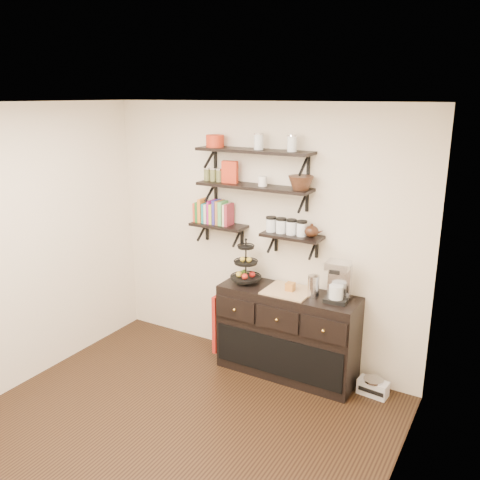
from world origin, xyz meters
name	(u,v)px	position (x,y,z in m)	size (l,w,h in m)	color
floor	(159,443)	(0.00, 0.00, 0.00)	(3.50, 3.50, 0.00)	black
ceiling	(141,104)	(0.00, 0.00, 2.70)	(3.50, 3.50, 0.02)	white
back_wall	(259,236)	(0.00, 1.75, 1.35)	(3.50, 0.02, 2.70)	silver
left_wall	(1,255)	(-1.75, 0.00, 1.35)	(0.02, 3.50, 2.70)	silver
right_wall	(385,345)	(1.75, 0.00, 1.35)	(0.02, 3.50, 2.70)	silver
shelf_top	(254,151)	(0.00, 1.62, 2.23)	(1.20, 0.27, 0.23)	black
shelf_mid	(254,187)	(0.00, 1.62, 1.88)	(1.20, 0.27, 0.23)	black
shelf_low_left	(219,226)	(-0.42, 1.63, 1.43)	(0.60, 0.25, 0.23)	black
shelf_low_right	(292,237)	(0.42, 1.63, 1.43)	(0.60, 0.25, 0.23)	black
cookbooks	(215,213)	(-0.47, 1.63, 1.57)	(0.43, 0.15, 0.26)	#CE4227
glass_canisters	(286,227)	(0.36, 1.63, 1.51)	(0.43, 0.10, 0.13)	silver
sideboard	(287,333)	(0.45, 1.51, 0.45)	(1.40, 0.50, 0.92)	black
fruit_stand	(246,268)	(-0.03, 1.52, 1.06)	(0.31, 0.31, 0.45)	black
candle	(290,287)	(0.47, 1.51, 0.96)	(0.08, 0.08, 0.08)	#A86626
coffee_maker	(338,282)	(0.94, 1.54, 1.09)	(0.23, 0.22, 0.39)	black
thermal_carafe	(313,287)	(0.72, 1.49, 1.01)	(0.11, 0.11, 0.22)	silver
apron	(220,321)	(-0.28, 1.41, 0.45)	(0.04, 0.27, 0.63)	maroon
radio	(373,387)	(1.33, 1.57, 0.08)	(0.29, 0.20, 0.17)	silver
recipe_box	(230,172)	(-0.27, 1.61, 2.01)	(0.16, 0.06, 0.22)	#B32C14
walnut_bowl	(301,183)	(0.50, 1.61, 1.96)	(0.24, 0.24, 0.13)	black
ramekins	(263,181)	(0.10, 1.61, 1.95)	(0.09, 0.09, 0.10)	white
teapot	(312,230)	(0.62, 1.63, 1.52)	(0.18, 0.14, 0.14)	black
red_pot	(215,141)	(-0.45, 1.61, 2.31)	(0.18, 0.18, 0.12)	#B32C14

